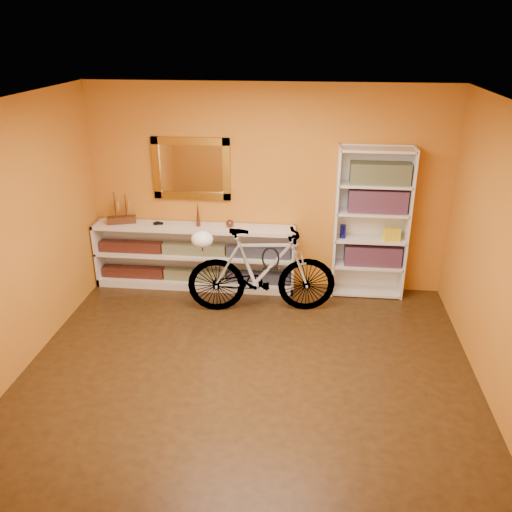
# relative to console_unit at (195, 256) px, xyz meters

# --- Properties ---
(floor) EXTENTS (4.50, 4.00, 0.01)m
(floor) POSITION_rel_console_unit_xyz_m (0.92, -1.81, -0.43)
(floor) COLOR black
(floor) RESTS_ON ground
(ceiling) EXTENTS (4.50, 4.00, 0.01)m
(ceiling) POSITION_rel_console_unit_xyz_m (0.92, -1.81, 2.18)
(ceiling) COLOR silver
(ceiling) RESTS_ON ground
(back_wall) EXTENTS (4.50, 0.01, 2.60)m
(back_wall) POSITION_rel_console_unit_xyz_m (0.92, 0.19, 0.88)
(back_wall) COLOR #BD6F1C
(back_wall) RESTS_ON ground
(left_wall) EXTENTS (0.01, 4.00, 2.60)m
(left_wall) POSITION_rel_console_unit_xyz_m (-1.33, -1.81, 0.88)
(left_wall) COLOR #BD6F1C
(left_wall) RESTS_ON ground
(right_wall) EXTENTS (0.01, 4.00, 2.60)m
(right_wall) POSITION_rel_console_unit_xyz_m (3.18, -1.81, 0.88)
(right_wall) COLOR #BD6F1C
(right_wall) RESTS_ON ground
(gilt_mirror) EXTENTS (0.98, 0.06, 0.78)m
(gilt_mirror) POSITION_rel_console_unit_xyz_m (-0.03, 0.15, 1.12)
(gilt_mirror) COLOR #9C711C
(gilt_mirror) RESTS_ON back_wall
(wall_socket) EXTENTS (0.09, 0.02, 0.09)m
(wall_socket) POSITION_rel_console_unit_xyz_m (1.82, 0.17, -0.17)
(wall_socket) COLOR silver
(wall_socket) RESTS_ON back_wall
(console_unit) EXTENTS (2.60, 0.35, 0.85)m
(console_unit) POSITION_rel_console_unit_xyz_m (0.00, 0.00, 0.00)
(console_unit) COLOR silver
(console_unit) RESTS_ON floor
(cd_row_lower) EXTENTS (2.50, 0.13, 0.14)m
(cd_row_lower) POSITION_rel_console_unit_xyz_m (0.00, -0.02, -0.26)
(cd_row_lower) COLOR black
(cd_row_lower) RESTS_ON console_unit
(cd_row_upper) EXTENTS (2.50, 0.13, 0.14)m
(cd_row_upper) POSITION_rel_console_unit_xyz_m (0.00, -0.02, 0.11)
(cd_row_upper) COLOR navy
(cd_row_upper) RESTS_ON console_unit
(model_ship) EXTENTS (0.38, 0.23, 0.42)m
(model_ship) POSITION_rel_console_unit_xyz_m (-0.93, 0.00, 0.64)
(model_ship) COLOR #402211
(model_ship) RESTS_ON console_unit
(toy_car) EXTENTS (0.00, 0.00, 0.00)m
(toy_car) POSITION_rel_console_unit_xyz_m (-0.45, 0.00, 0.43)
(toy_car) COLOR black
(toy_car) RESTS_ON console_unit
(bronze_ornament) EXTENTS (0.06, 0.06, 0.33)m
(bronze_ornament) POSITION_rel_console_unit_xyz_m (0.07, 0.00, 0.59)
(bronze_ornament) COLOR #58301E
(bronze_ornament) RESTS_ON console_unit
(decorative_orb) EXTENTS (0.10, 0.10, 0.10)m
(decorative_orb) POSITION_rel_console_unit_xyz_m (0.47, 0.00, 0.47)
(decorative_orb) COLOR #58301E
(decorative_orb) RESTS_ON console_unit
(bookcase) EXTENTS (0.90, 0.30, 1.90)m
(bookcase) POSITION_rel_console_unit_xyz_m (2.22, 0.03, 0.52)
(bookcase) COLOR silver
(bookcase) RESTS_ON floor
(book_row_a) EXTENTS (0.70, 0.22, 0.26)m
(book_row_a) POSITION_rel_console_unit_xyz_m (2.27, 0.03, 0.12)
(book_row_a) COLOR maroon
(book_row_a) RESTS_ON bookcase
(book_row_b) EXTENTS (0.70, 0.22, 0.28)m
(book_row_b) POSITION_rel_console_unit_xyz_m (2.27, 0.03, 0.83)
(book_row_b) COLOR maroon
(book_row_b) RESTS_ON bookcase
(book_row_c) EXTENTS (0.70, 0.22, 0.25)m
(book_row_c) POSITION_rel_console_unit_xyz_m (2.27, 0.03, 1.16)
(book_row_c) COLOR #1B5961
(book_row_c) RESTS_ON bookcase
(travel_mug) EXTENTS (0.07, 0.07, 0.17)m
(travel_mug) POSITION_rel_console_unit_xyz_m (1.89, 0.01, 0.42)
(travel_mug) COLOR #151892
(travel_mug) RESTS_ON bookcase
(red_tin) EXTENTS (0.19, 0.19, 0.20)m
(red_tin) POSITION_rel_console_unit_xyz_m (2.02, 0.06, 1.14)
(red_tin) COLOR maroon
(red_tin) RESTS_ON bookcase
(yellow_bag) EXTENTS (0.21, 0.16, 0.15)m
(yellow_bag) POSITION_rel_console_unit_xyz_m (2.47, -0.01, 0.41)
(yellow_bag) COLOR yellow
(yellow_bag) RESTS_ON bookcase
(bicycle) EXTENTS (0.68, 1.84, 1.06)m
(bicycle) POSITION_rel_console_unit_xyz_m (0.93, -0.57, 0.10)
(bicycle) COLOR silver
(bicycle) RESTS_ON floor
(helmet) EXTENTS (0.26, 0.25, 0.19)m
(helmet) POSITION_rel_console_unit_xyz_m (0.25, -0.65, 0.50)
(helmet) COLOR white
(helmet) RESTS_ON bicycle
(u_lock) EXTENTS (0.21, 0.02, 0.21)m
(u_lock) POSITION_rel_console_unit_xyz_m (1.04, -0.55, 0.26)
(u_lock) COLOR black
(u_lock) RESTS_ON bicycle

